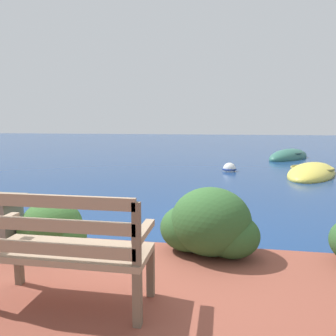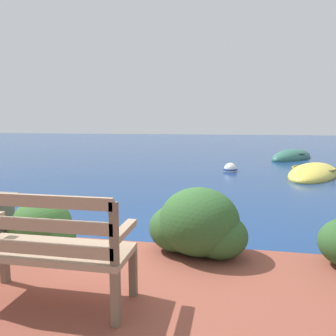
% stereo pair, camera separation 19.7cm
% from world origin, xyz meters
% --- Properties ---
extents(ground_plane, '(80.00, 80.00, 0.00)m').
position_xyz_m(ground_plane, '(0.00, 0.00, 0.00)').
color(ground_plane, navy).
extents(park_bench, '(1.27, 0.48, 0.93)m').
position_xyz_m(park_bench, '(-0.31, -1.46, 0.70)').
color(park_bench, brown).
rests_on(park_bench, patio_terrace).
extents(hedge_clump_left, '(0.85, 0.61, 0.58)m').
position_xyz_m(hedge_clump_left, '(-1.03, -0.42, 0.47)').
color(hedge_clump_left, '#38662D').
rests_on(hedge_clump_left, patio_terrace).
extents(hedge_clump_centre, '(1.09, 0.78, 0.74)m').
position_xyz_m(hedge_clump_centre, '(0.72, -0.24, 0.54)').
color(hedge_clump_centre, '#2D5628').
rests_on(hedge_clump_centre, patio_terrace).
extents(rowboat_nearest, '(2.52, 3.61, 0.65)m').
position_xyz_m(rowboat_nearest, '(3.60, 7.03, 0.06)').
color(rowboat_nearest, '#DBC64C').
rests_on(rowboat_nearest, ground_plane).
extents(rowboat_mid, '(2.65, 3.21, 0.78)m').
position_xyz_m(rowboat_mid, '(3.77, 11.71, 0.07)').
color(rowboat_mid, '#336B5B').
rests_on(rowboat_mid, ground_plane).
extents(mooring_buoy, '(0.48, 0.48, 0.43)m').
position_xyz_m(mooring_buoy, '(1.07, 7.42, 0.08)').
color(mooring_buoy, white).
rests_on(mooring_buoy, ground_plane).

